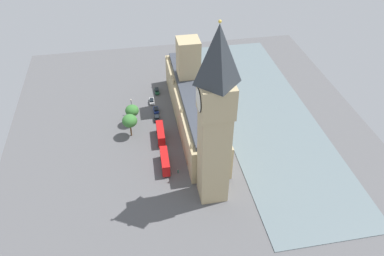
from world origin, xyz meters
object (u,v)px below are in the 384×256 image
(parliament_building, at_px, (193,102))
(car_white_under_trees, at_px, (152,101))
(plane_tree_midblock, at_px, (132,111))
(car_black_far_end, at_px, (157,118))
(street_lamp_corner, at_px, (131,104))
(car_blue_kerbside, at_px, (156,110))
(double_decker_bus_opposite_hall, at_px, (161,134))
(car_dark_green_trailing, at_px, (157,91))
(double_decker_bus_near_tower, at_px, (165,161))
(plane_tree_by_river_gate, at_px, (130,121))
(pedestrian_leading, at_px, (178,171))
(clock_tower, at_px, (215,118))

(parliament_building, height_order, car_white_under_trees, parliament_building)
(plane_tree_midblock, bearing_deg, car_black_far_end, -174.46)
(street_lamp_corner, bearing_deg, car_black_far_end, 147.84)
(car_blue_kerbside, height_order, double_decker_bus_opposite_hall, double_decker_bus_opposite_hall)
(plane_tree_midblock, bearing_deg, car_dark_green_trailing, -119.15)
(car_black_far_end, xyz_separation_m, plane_tree_midblock, (9.03, 0.88, 5.23))
(car_white_under_trees, bearing_deg, double_decker_bus_near_tower, -85.42)
(car_dark_green_trailing, xyz_separation_m, car_black_far_end, (2.09, 19.06, -0.00))
(plane_tree_by_river_gate, xyz_separation_m, street_lamp_corner, (-1.14, -13.41, -1.98))
(pedestrian_leading, xyz_separation_m, plane_tree_by_river_gate, (13.90, -22.02, 6.00))
(double_decker_bus_near_tower, height_order, street_lamp_corner, street_lamp_corner)
(car_black_far_end, bearing_deg, double_decker_bus_opposite_hall, 96.87)
(parliament_building, bearing_deg, car_blue_kerbside, -29.60)
(double_decker_bus_opposite_hall, bearing_deg, car_white_under_trees, -86.09)
(car_white_under_trees, relative_size, car_blue_kerbside, 1.05)
(double_decker_bus_opposite_hall, xyz_separation_m, pedestrian_leading, (-3.55, 17.87, -1.94))
(car_blue_kerbside, xyz_separation_m, double_decker_bus_near_tower, (0.37, 31.64, 1.75))
(pedestrian_leading, height_order, street_lamp_corner, street_lamp_corner)
(car_black_far_end, bearing_deg, car_white_under_trees, -80.07)
(double_decker_bus_near_tower, bearing_deg, parliament_building, 61.74)
(parliament_building, bearing_deg, clock_tower, 88.37)
(car_blue_kerbside, distance_m, double_decker_bus_opposite_hall, 17.32)
(car_dark_green_trailing, height_order, plane_tree_by_river_gate, plane_tree_by_river_gate)
(clock_tower, distance_m, double_decker_bus_opposite_hall, 40.77)
(pedestrian_leading, xyz_separation_m, plane_tree_midblock, (12.73, -28.86, 5.43))
(clock_tower, xyz_separation_m, double_decker_bus_near_tower, (12.73, -14.07, -26.38))
(parliament_building, distance_m, plane_tree_by_river_gate, 24.57)
(clock_tower, height_order, car_black_far_end, clock_tower)
(car_blue_kerbside, relative_size, double_decker_bus_opposite_hall, 0.40)
(clock_tower, distance_m, double_decker_bus_near_tower, 32.49)
(plane_tree_midblock, bearing_deg, pedestrian_leading, 113.80)
(clock_tower, height_order, double_decker_bus_near_tower, clock_tower)
(pedestrian_leading, bearing_deg, car_white_under_trees, 114.05)
(plane_tree_by_river_gate, relative_size, street_lamp_corner, 1.32)
(parliament_building, xyz_separation_m, car_white_under_trees, (14.51, -14.09, -7.07))
(car_black_far_end, bearing_deg, double_decker_bus_near_tower, 95.94)
(car_blue_kerbside, bearing_deg, car_dark_green_trailing, 82.70)
(car_dark_green_trailing, distance_m, plane_tree_midblock, 23.42)
(street_lamp_corner, bearing_deg, clock_tower, 115.24)
(double_decker_bus_opposite_hall, bearing_deg, plane_tree_by_river_gate, -20.18)
(car_blue_kerbside, bearing_deg, plane_tree_midblock, -145.89)
(car_blue_kerbside, height_order, car_black_far_end, same)
(plane_tree_midblock, bearing_deg, parliament_building, 176.51)
(car_black_far_end, bearing_deg, plane_tree_by_river_gate, 43.24)
(car_white_under_trees, xyz_separation_m, car_black_far_end, (-0.79, 11.83, 0.00))
(car_blue_kerbside, bearing_deg, parliament_building, -29.37)
(pedestrian_leading, bearing_deg, clock_tower, -31.98)
(double_decker_bus_opposite_hall, distance_m, plane_tree_midblock, 14.73)
(double_decker_bus_opposite_hall, bearing_deg, car_dark_green_trailing, -91.94)
(double_decker_bus_opposite_hall, xyz_separation_m, plane_tree_by_river_gate, (10.35, -4.14, 4.06))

